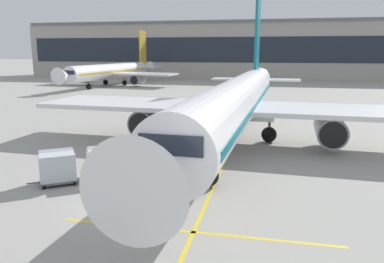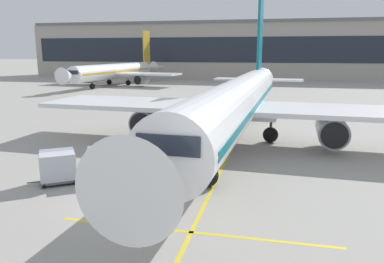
# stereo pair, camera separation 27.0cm
# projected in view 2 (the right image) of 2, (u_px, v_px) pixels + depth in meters

# --- Properties ---
(ground_plane) EXTENTS (600.00, 600.00, 0.00)m
(ground_plane) POSITION_uv_depth(u_px,v_px,m) (124.00, 203.00, 18.77)
(ground_plane) COLOR #9E9B93
(parked_airplane) EXTENTS (33.12, 42.49, 14.10)m
(parked_airplane) POSITION_uv_depth(u_px,v_px,m) (238.00, 102.00, 30.48)
(parked_airplane) COLOR white
(parked_airplane) RESTS_ON ground
(belt_loader) EXTENTS (5.10, 4.10, 2.90)m
(belt_loader) POSITION_uv_depth(u_px,v_px,m) (152.00, 155.00, 24.40)
(belt_loader) COLOR silver
(belt_loader) RESTS_ON ground
(baggage_cart_lead) EXTENTS (2.70, 2.45, 1.91)m
(baggage_cart_lead) POSITION_uv_depth(u_px,v_px,m) (105.00, 162.00, 22.29)
(baggage_cart_lead) COLOR #515156
(baggage_cart_lead) RESTS_ON ground
(baggage_cart_second) EXTENTS (2.70, 2.45, 1.91)m
(baggage_cart_second) POSITION_uv_depth(u_px,v_px,m) (58.00, 166.00, 21.51)
(baggage_cart_second) COLOR #515156
(baggage_cart_second) RESTS_ON ground
(ground_crew_by_loader) EXTENTS (0.31, 0.56, 1.74)m
(ground_crew_by_loader) POSITION_uv_depth(u_px,v_px,m) (92.00, 166.00, 21.53)
(ground_crew_by_loader) COLOR #514C42
(ground_crew_by_loader) RESTS_ON ground
(ground_crew_by_carts) EXTENTS (0.56, 0.32, 1.74)m
(ground_crew_by_carts) POSITION_uv_depth(u_px,v_px,m) (116.00, 158.00, 23.08)
(ground_crew_by_carts) COLOR #333847
(ground_crew_by_carts) RESTS_ON ground
(ground_crew_marshaller) EXTENTS (0.49, 0.41, 1.74)m
(ground_crew_marshaller) POSITION_uv_depth(u_px,v_px,m) (114.00, 148.00, 25.49)
(ground_crew_marshaller) COLOR #514C42
(ground_crew_marshaller) RESTS_ON ground
(ground_crew_wingwalker) EXTENTS (0.48, 0.42, 1.74)m
(ground_crew_wingwalker) POSITION_uv_depth(u_px,v_px,m) (144.00, 159.00, 22.77)
(ground_crew_wingwalker) COLOR #514C42
(ground_crew_wingwalker) RESTS_ON ground
(safety_cone_engine_keepout) EXTENTS (0.65, 0.65, 0.74)m
(safety_cone_engine_keepout) POSITION_uv_depth(u_px,v_px,m) (137.00, 136.00, 31.89)
(safety_cone_engine_keepout) COLOR black
(safety_cone_engine_keepout) RESTS_ON ground
(safety_cone_wingtip) EXTENTS (0.54, 0.54, 0.62)m
(safety_cone_wingtip) POSITION_uv_depth(u_px,v_px,m) (131.00, 142.00, 30.01)
(safety_cone_wingtip) COLOR black
(safety_cone_wingtip) RESTS_ON ground
(safety_cone_nose_mark) EXTENTS (0.64, 0.64, 0.72)m
(safety_cone_nose_mark) POSITION_uv_depth(u_px,v_px,m) (129.00, 149.00, 27.73)
(safety_cone_nose_mark) COLOR black
(safety_cone_nose_mark) RESTS_ON ground
(apron_guidance_line_lead_in) EXTENTS (0.20, 110.00, 0.01)m
(apron_guidance_line_lead_in) POSITION_uv_depth(u_px,v_px,m) (234.00, 145.00, 30.45)
(apron_guidance_line_lead_in) COLOR yellow
(apron_guidance_line_lead_in) RESTS_ON ground
(apron_guidance_line_stop_bar) EXTENTS (12.00, 0.20, 0.01)m
(apron_guidance_line_stop_bar) POSITION_uv_depth(u_px,v_px,m) (194.00, 232.00, 15.72)
(apron_guidance_line_stop_bar) COLOR yellow
(apron_guidance_line_stop_bar) RESTS_ON ground
(terminal_building) EXTENTS (129.24, 14.84, 15.49)m
(terminal_building) POSITION_uv_depth(u_px,v_px,m) (255.00, 50.00, 105.69)
(terminal_building) COLOR #A8A399
(terminal_building) RESTS_ON ground
(distant_airplane) EXTENTS (29.32, 37.45, 12.47)m
(distant_airplane) POSITION_uv_depth(u_px,v_px,m) (117.00, 71.00, 82.84)
(distant_airplane) COLOR white
(distant_airplane) RESTS_ON ground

